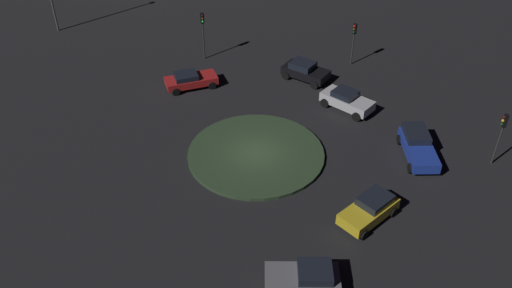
{
  "coord_description": "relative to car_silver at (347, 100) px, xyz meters",
  "views": [
    {
      "loc": [
        -19.0,
        -22.51,
        23.02
      ],
      "look_at": [
        0.0,
        0.0,
        0.95
      ],
      "focal_mm": 38.17,
      "sensor_mm": 36.0,
      "label": 1
    }
  ],
  "objects": [
    {
      "name": "car_red",
      "position": [
        -7.32,
        10.42,
        -0.1
      ],
      "size": [
        4.5,
        3.09,
        1.32
      ],
      "rotation": [
        0.0,
        0.0,
        -0.36
      ],
      "color": "red",
      "rests_on": "ground_plane"
    },
    {
      "name": "car_silver",
      "position": [
        0.0,
        0.0,
        0.0
      ],
      "size": [
        2.47,
        4.24,
        1.51
      ],
      "rotation": [
        0.0,
        0.0,
        4.86
      ],
      "color": "silver",
      "rests_on": "ground_plane"
    },
    {
      "name": "traffic_light_southeast",
      "position": [
        2.46,
        -10.87,
        2.02
      ],
      "size": [
        0.39,
        0.38,
        3.93
      ],
      "rotation": [
        0.0,
        0.0,
        2.38
      ],
      "color": "#2D2D2D",
      "rests_on": "ground_plane"
    },
    {
      "name": "traffic_light_north",
      "position": [
        -3.52,
        13.71,
        2.27
      ],
      "size": [
        0.36,
        0.39,
        4.31
      ],
      "rotation": [
        0.0,
        0.0,
        -1.96
      ],
      "color": "#2D2D2D",
      "rests_on": "ground_plane"
    },
    {
      "name": "car_black",
      "position": [
        0.76,
        5.34,
        0.0
      ],
      "size": [
        2.89,
        4.16,
        1.52
      ],
      "rotation": [
        0.0,
        0.0,
        -1.3
      ],
      "color": "black",
      "rests_on": "ground_plane"
    },
    {
      "name": "roundabout_island",
      "position": [
        -9.06,
        0.04,
        -0.68
      ],
      "size": [
        9.38,
        9.38,
        0.23
      ],
      "primitive_type": "cylinder",
      "color": "#2D4228",
      "rests_on": "ground_plane"
    },
    {
      "name": "ground_plane",
      "position": [
        -9.06,
        0.04,
        -0.79
      ],
      "size": [
        116.57,
        116.57,
        0.0
      ],
      "primitive_type": "plane",
      "color": "black"
    },
    {
      "name": "car_yellow",
      "position": [
        -7.91,
        -8.99,
        -0.01
      ],
      "size": [
        3.88,
        2.04,
        1.5
      ],
      "rotation": [
        0.0,
        0.0,
        3.18
      ],
      "color": "gold",
      "rests_on": "ground_plane"
    },
    {
      "name": "car_blue",
      "position": [
        -0.67,
        -7.08,
        0.01
      ],
      "size": [
        4.18,
        4.55,
        1.52
      ],
      "rotation": [
        0.0,
        0.0,
        4.03
      ],
      "color": "#1E38A5",
      "rests_on": "ground_plane"
    },
    {
      "name": "car_grey",
      "position": [
        -14.33,
        -10.14,
        -0.05
      ],
      "size": [
        4.11,
        3.89,
        1.41
      ],
      "rotation": [
        0.0,
        0.0,
        2.43
      ],
      "color": "slate",
      "rests_on": "ground_plane"
    },
    {
      "name": "traffic_light_east",
      "position": [
        5.66,
        4.6,
        1.93
      ],
      "size": [
        0.39,
        0.35,
        3.81
      ],
      "rotation": [
        0.0,
        0.0,
        -2.84
      ],
      "color": "#2D2D2D",
      "rests_on": "ground_plane"
    }
  ]
}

